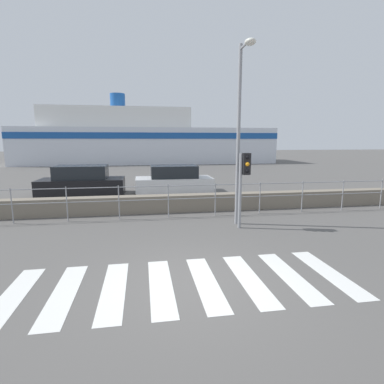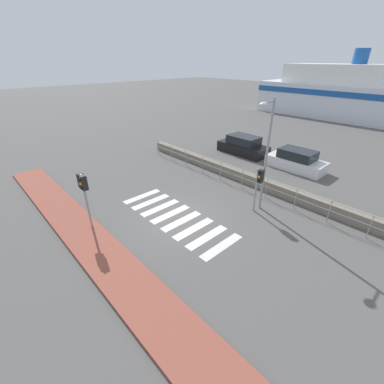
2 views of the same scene
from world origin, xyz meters
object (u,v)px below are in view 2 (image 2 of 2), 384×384
(traffic_light_far, at_px, (259,181))
(ferry_boat, at_px, (375,98))
(parked_car_white, at_px, (296,161))
(traffic_light_near, at_px, (84,187))
(parked_car_black, at_px, (243,146))
(streetlamp, at_px, (266,145))

(traffic_light_far, distance_m, ferry_boat, 30.32)
(ferry_boat, distance_m, parked_car_white, 23.08)
(traffic_light_near, xyz_separation_m, parked_car_white, (2.95, 14.34, -1.63))
(traffic_light_near, bearing_deg, traffic_light_far, 58.11)
(traffic_light_near, height_order, traffic_light_far, traffic_light_near)
(ferry_boat, bearing_deg, parked_car_black, -98.21)
(traffic_light_near, relative_size, traffic_light_far, 1.18)
(traffic_light_near, bearing_deg, ferry_boat, 87.81)
(traffic_light_near, xyz_separation_m, streetlamp, (4.37, 7.41, 1.34))
(streetlamp, distance_m, ferry_boat, 30.01)
(traffic_light_far, bearing_deg, parked_car_black, 131.13)
(streetlamp, bearing_deg, traffic_light_near, -120.54)
(streetlamp, height_order, parked_car_white, streetlamp)
(streetlamp, xyz_separation_m, ferry_boat, (-2.95, 29.85, -0.76))
(traffic_light_far, xyz_separation_m, parked_car_black, (-6.31, 7.23, -1.13))
(traffic_light_near, bearing_deg, parked_car_white, 78.40)
(traffic_light_near, relative_size, parked_car_white, 0.69)
(traffic_light_far, bearing_deg, traffic_light_near, -121.89)
(streetlamp, xyz_separation_m, parked_car_black, (-6.26, 6.93, -2.94))
(ferry_boat, xyz_separation_m, parked_car_black, (-3.31, -22.92, -2.18))
(streetlamp, xyz_separation_m, parked_car_white, (-1.43, 6.93, -2.97))
(traffic_light_far, bearing_deg, streetlamp, 100.30)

